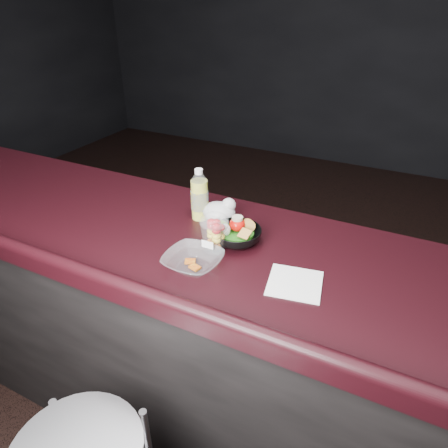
{
  "coord_description": "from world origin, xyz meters",
  "views": [
    {
      "loc": [
        0.53,
        -0.75,
        1.78
      ],
      "look_at": [
        -0.0,
        0.31,
        1.1
      ],
      "focal_mm": 32.0,
      "sensor_mm": 36.0,
      "label": 1
    }
  ],
  "objects": [
    {
      "name": "fruit_cup",
      "position": [
        -0.02,
        0.26,
        1.09
      ],
      "size": [
        0.1,
        0.1,
        0.14
      ],
      "color": "white",
      "rests_on": "counter"
    },
    {
      "name": "plastic_bag",
      "position": [
        -0.09,
        0.45,
        1.06
      ],
      "size": [
        0.13,
        0.11,
        0.1
      ],
      "color": "silver",
      "rests_on": "counter"
    },
    {
      "name": "counter",
      "position": [
        0.0,
        0.3,
        0.51
      ],
      "size": [
        4.06,
        0.71,
        1.02
      ],
      "color": "black",
      "rests_on": "ground"
    },
    {
      "name": "takeout_bowl",
      "position": [
        -0.03,
        0.14,
        1.04
      ],
      "size": [
        0.19,
        0.19,
        0.05
      ],
      "rotation": [
        0.0,
        0.0,
        -0.01
      ],
      "color": "silver",
      "rests_on": "counter"
    },
    {
      "name": "green_apple",
      "position": [
        -0.04,
        0.34,
        1.05
      ],
      "size": [
        0.07,
        0.07,
        0.08
      ],
      "color": "#42790D",
      "rests_on": "counter"
    },
    {
      "name": "lemonade_bottle",
      "position": [
        -0.17,
        0.44,
        1.11
      ],
      "size": [
        0.07,
        0.07,
        0.21
      ],
      "color": "yellow",
      "rests_on": "counter"
    },
    {
      "name": "snack_bowl",
      "position": [
        0.03,
        0.34,
        1.05
      ],
      "size": [
        0.22,
        0.22,
        0.1
      ],
      "rotation": [
        0.0,
        0.0,
        -0.28
      ],
      "color": "black",
      "rests_on": "counter"
    },
    {
      "name": "paper_napkin",
      "position": [
        0.29,
        0.21,
        1.02
      ],
      "size": [
        0.19,
        0.19,
        0.0
      ],
      "primitive_type": "cube",
      "rotation": [
        0.0,
        0.0,
        0.18
      ],
      "color": "white",
      "rests_on": "counter"
    }
  ]
}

